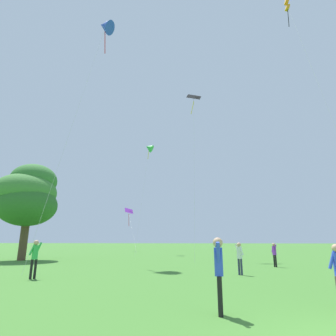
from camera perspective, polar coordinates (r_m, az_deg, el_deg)
name	(u,v)px	position (r m, az deg, el deg)	size (l,w,h in m)	color
kite_green_small	(149,148)	(42.15, -3.91, 4.14)	(1.46, 7.39, 15.97)	green
kite_purple_streamer	(129,214)	(50.99, -7.94, -9.22)	(4.61, 9.20, 7.47)	purple
kite_blue_delta	(105,26)	(35.78, -12.64, 26.31)	(2.41, 12.16, 25.97)	blue
kite_black_large	(194,103)	(33.03, 5.22, 13.08)	(1.70, 6.52, 18.46)	black
kite_orange_box	(288,7)	(39.99, 23.17, 27.94)	(0.89, 9.88, 29.10)	orange
person_in_blue_jacket	(274,252)	(20.72, 20.83, -15.77)	(0.32, 0.46, 1.53)	black
person_child_small	(35,255)	(14.91, -25.48, -15.73)	(0.41, 0.48, 1.71)	black
person_foreground_watcher	(240,255)	(15.46, 14.35, -16.84)	(0.41, 0.42, 1.59)	#2D3351
person_in_red_shirt	(219,267)	(7.22, 10.31, -19.30)	(0.24, 0.56, 1.75)	black
tree_right_cluster	(28,195)	(29.43, -26.65, -4.95)	(5.91, 5.64, 8.91)	brown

